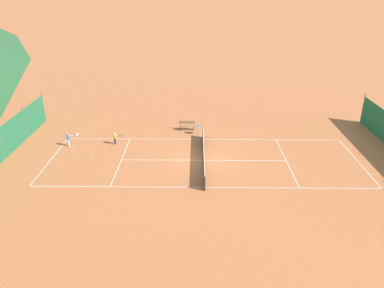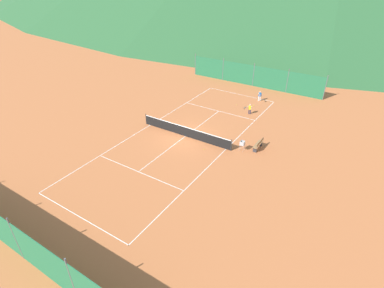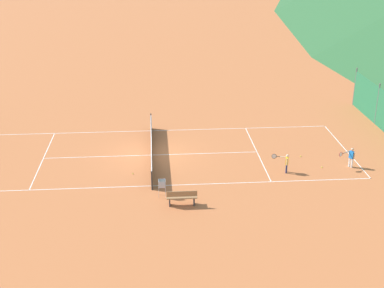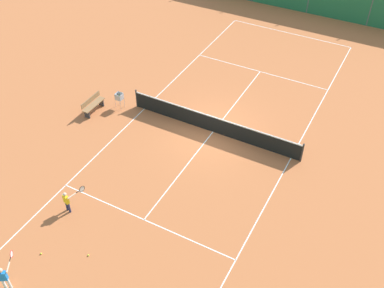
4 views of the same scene
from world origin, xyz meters
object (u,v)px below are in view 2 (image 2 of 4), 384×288
tennis_net (185,131)px  player_far_baseline (250,108)px  courtside_bench (258,144)px  alpine_chalet (355,13)px  tennis_ball_service_box (237,105)px  tennis_ball_far_corner (204,149)px  player_far_service (260,95)px  tennis_ball_by_net_left (253,105)px  ball_hopper (242,144)px

tennis_net → player_far_baseline: size_ratio=8.40×
courtside_bench → alpine_chalet: bearing=89.5°
player_far_baseline → alpine_chalet: bearing=84.3°
tennis_net → courtside_bench: tennis_net is taller
tennis_net → tennis_ball_service_box: tennis_net is taller
player_far_baseline → courtside_bench: bearing=-60.7°
tennis_ball_far_corner → courtside_bench: courtside_bench is taller
player_far_service → player_far_baseline: (0.39, -3.82, -0.05)m
tennis_ball_service_box → tennis_ball_by_net_left: size_ratio=1.00×
tennis_ball_service_box → alpine_chalet: 36.74m
player_far_baseline → tennis_ball_service_box: 2.59m
tennis_ball_by_net_left → courtside_bench: 9.05m
tennis_ball_service_box → alpine_chalet: bearing=80.8°
tennis_ball_service_box → alpine_chalet: (5.77, 35.82, 5.79)m
tennis_net → tennis_ball_far_corner: 2.82m
courtside_bench → tennis_ball_by_net_left: bearing=114.8°
tennis_ball_service_box → tennis_ball_far_corner: 10.06m
tennis_net → player_far_baseline: 8.01m
ball_hopper → alpine_chalet: (1.40, 44.19, 5.17)m
tennis_net → ball_hopper: size_ratio=10.31×
tennis_net → tennis_ball_service_box: size_ratio=139.09×
courtside_bench → tennis_ball_far_corner: bearing=-146.4°
ball_hopper → alpine_chalet: alpine_chalet is taller
tennis_ball_far_corner → courtside_bench: (3.77, 2.50, 0.42)m
player_far_service → tennis_ball_service_box: 2.99m
tennis_ball_far_corner → ball_hopper: ball_hopper is taller
ball_hopper → courtside_bench: size_ratio=0.59×
player_far_baseline → tennis_ball_far_corner: (-0.41, -8.48, -0.61)m
alpine_chalet → tennis_ball_service_box: bearing=-99.2°
player_far_baseline → tennis_ball_service_box: size_ratio=16.56×
tennis_ball_by_net_left → ball_hopper: bearing=-73.3°
tennis_ball_by_net_left → ball_hopper: ball_hopper is taller
tennis_ball_service_box → player_far_baseline: bearing=-34.8°
ball_hopper → alpine_chalet: size_ratio=0.07×
tennis_ball_service_box → alpine_chalet: size_ratio=0.01×
tennis_net → tennis_ball_by_net_left: bearing=75.2°
player_far_baseline → ball_hopper: bearing=-71.6°
tennis_ball_by_net_left → courtside_bench: size_ratio=0.04×
tennis_ball_by_net_left → alpine_chalet: 35.74m
tennis_ball_service_box → tennis_ball_by_net_left: same height
player_far_service → courtside_bench: size_ratio=0.79×
tennis_net → player_far_baseline: (2.99, 7.43, 0.14)m
tennis_net → courtside_bench: (6.34, 1.45, -0.05)m
player_far_service → ball_hopper: size_ratio=1.32×
tennis_net → courtside_bench: size_ratio=6.12×
tennis_ball_far_corner → alpine_chalet: (4.11, 45.74, 5.79)m
courtside_bench → alpine_chalet: (0.34, 43.23, 5.37)m
tennis_ball_far_corner → player_far_service: bearing=89.9°
tennis_net → tennis_ball_service_box: 8.93m
player_far_service → tennis_ball_far_corner: (-0.02, -12.30, -0.66)m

